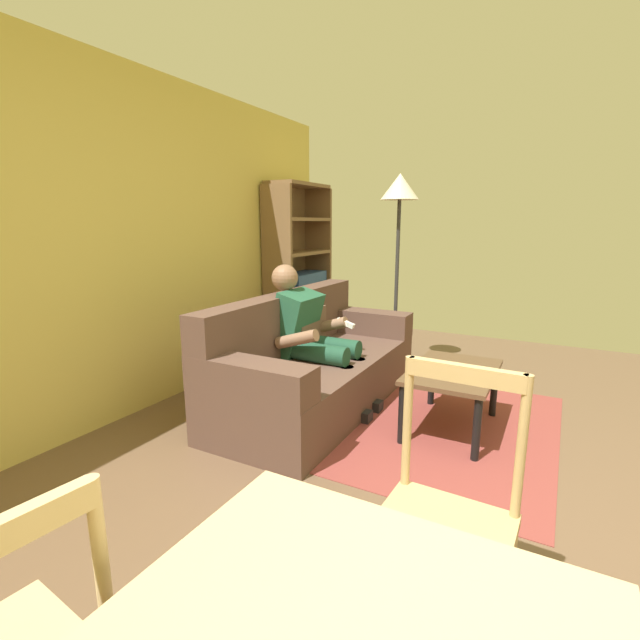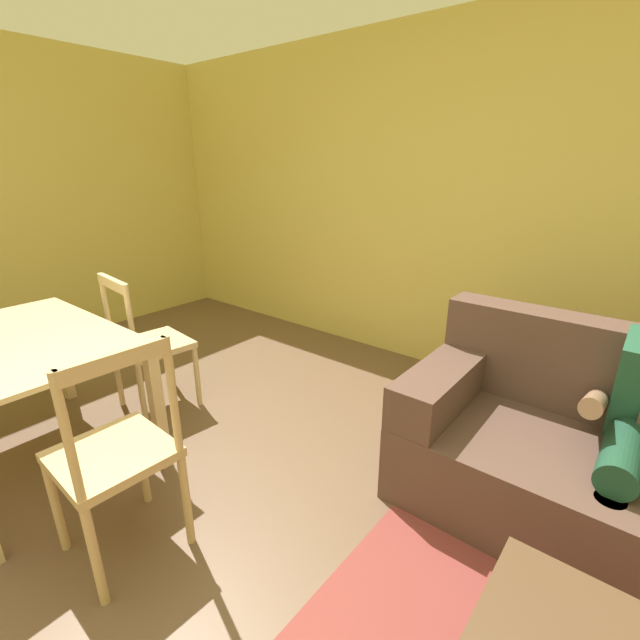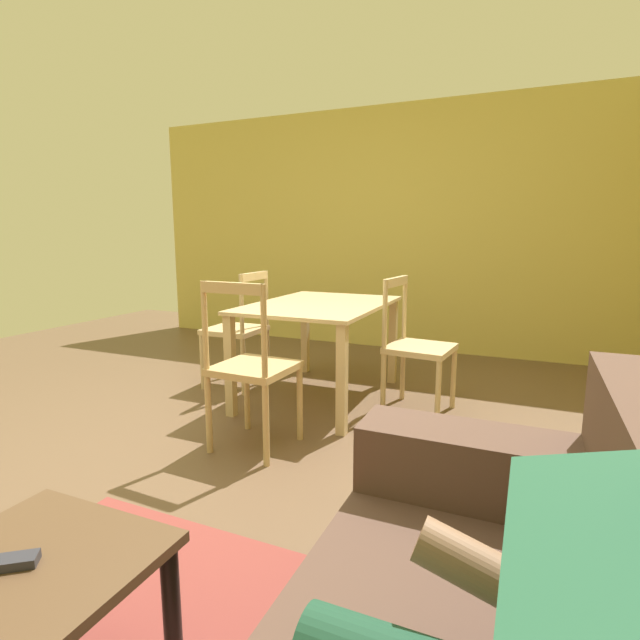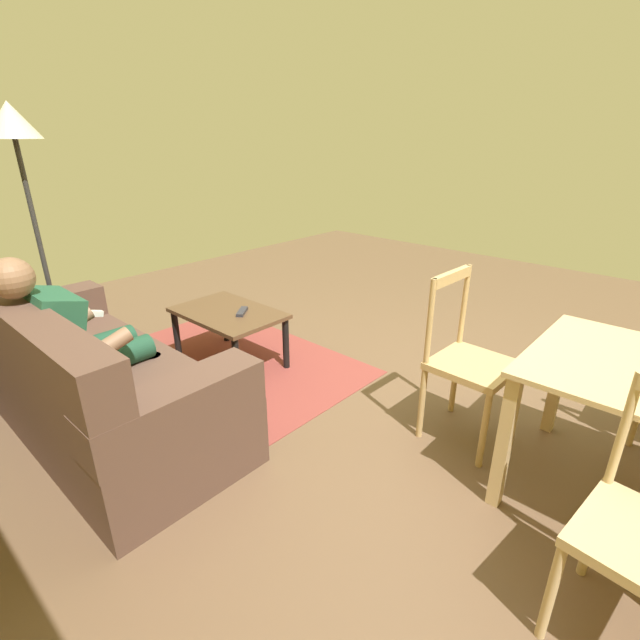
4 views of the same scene
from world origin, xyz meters
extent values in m
plane|color=brown|center=(0.00, 0.00, 0.00)|extent=(8.51, 8.51, 0.00)
cube|color=brown|center=(1.32, 1.49, 0.20)|extent=(2.06, 0.87, 0.40)
cube|color=brown|center=(1.32, 1.82, 0.64)|extent=(2.06, 0.21, 0.48)
cube|color=brown|center=(0.41, 1.49, 0.51)|extent=(0.24, 0.87, 0.22)
cube|color=brown|center=(2.23, 1.48, 0.51)|extent=(0.24, 0.87, 0.22)
cube|color=brown|center=(1.42, 1.66, 0.58)|extent=(0.40, 0.14, 0.36)
cube|color=#23563D|center=(1.31, 1.70, 0.65)|extent=(0.40, 0.34, 0.55)
sphere|color=#8C664C|center=(1.31, 1.80, 1.01)|extent=(0.21, 0.21, 0.21)
cylinder|color=#1C4530|center=(1.20, 1.42, 0.47)|extent=(0.15, 0.44, 0.15)
cylinder|color=#8C664C|center=(1.20, 1.20, 0.20)|extent=(0.11, 0.11, 0.40)
cube|color=black|center=(1.20, 1.12, 0.04)|extent=(0.10, 0.24, 0.08)
cylinder|color=#1C4530|center=(1.42, 1.42, 0.47)|extent=(0.15, 0.44, 0.15)
cylinder|color=#8C664C|center=(1.42, 1.20, 0.20)|extent=(0.11, 0.11, 0.40)
cube|color=black|center=(1.42, 1.12, 0.04)|extent=(0.10, 0.24, 0.08)
cylinder|color=#8C664C|center=(1.06, 1.54, 0.60)|extent=(0.09, 0.35, 0.19)
cylinder|color=#8C664C|center=(1.56, 1.54, 0.60)|extent=(0.09, 0.35, 0.19)
cube|color=white|center=(1.56, 1.38, 0.64)|extent=(0.04, 0.15, 0.08)
cube|color=brown|center=(1.38, 0.47, 0.42)|extent=(0.83, 0.55, 0.03)
cylinder|color=black|center=(1.00, 0.23, 0.20)|extent=(0.05, 0.05, 0.41)
cylinder|color=black|center=(1.75, 0.23, 0.20)|extent=(0.05, 0.05, 0.41)
cylinder|color=black|center=(1.00, 0.70, 0.20)|extent=(0.05, 0.05, 0.41)
cylinder|color=black|center=(1.75, 0.70, 0.20)|extent=(0.05, 0.05, 0.41)
cube|color=#2D2D38|center=(1.26, 0.42, 0.45)|extent=(0.14, 0.17, 0.02)
cube|color=#D1B27F|center=(-0.76, -0.28, 0.35)|extent=(0.06, 0.06, 0.70)
cube|color=#D1B27F|center=(-0.76, 0.53, 0.35)|extent=(0.06, 0.06, 0.70)
cylinder|color=#D1B27F|center=(-1.14, 1.05, 0.23)|extent=(0.04, 0.04, 0.45)
cylinder|color=#D1B27F|center=(-1.19, 0.67, 0.23)|extent=(0.04, 0.04, 0.45)
cylinder|color=#D1B27F|center=(-1.19, 0.67, 0.69)|extent=(0.03, 0.03, 0.48)
cube|color=tan|center=(-0.41, 0.12, 0.47)|extent=(0.44, 0.44, 0.04)
cylinder|color=tan|center=(-0.59, 0.32, 0.24)|extent=(0.04, 0.04, 0.47)
cylinder|color=tan|center=(-0.61, -0.06, 0.24)|extent=(0.04, 0.04, 0.47)
cylinder|color=tan|center=(-0.21, 0.31, 0.24)|extent=(0.04, 0.04, 0.47)
cylinder|color=tan|center=(-0.23, -0.07, 0.24)|extent=(0.04, 0.04, 0.47)
cylinder|color=tan|center=(-0.21, 0.31, 0.73)|extent=(0.03, 0.03, 0.51)
cylinder|color=tan|center=(-0.23, -0.07, 0.73)|extent=(0.03, 0.03, 0.51)
cube|color=tan|center=(-0.22, 0.12, 0.95)|extent=(0.05, 0.38, 0.06)
cylinder|color=#D1B27F|center=(-1.17, -0.44, 0.23)|extent=(0.04, 0.04, 0.47)
cube|color=brown|center=(1.38, 0.47, 0.00)|extent=(2.01, 1.41, 0.01)
cylinder|color=black|center=(2.53, 1.29, 0.01)|extent=(0.28, 0.28, 0.03)
cylinder|color=#333333|center=(2.53, 1.29, 0.82)|extent=(0.04, 0.04, 1.65)
cone|color=beige|center=(2.53, 1.29, 1.77)|extent=(0.36, 0.36, 0.24)
camera|label=1|loc=(-1.69, -0.13, 1.44)|focal=25.33mm
camera|label=2|loc=(1.16, -0.49, 1.58)|focal=24.44mm
camera|label=3|loc=(1.91, 1.54, 1.23)|focal=27.27mm
camera|label=4|loc=(-1.28, 2.39, 1.67)|focal=25.50mm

